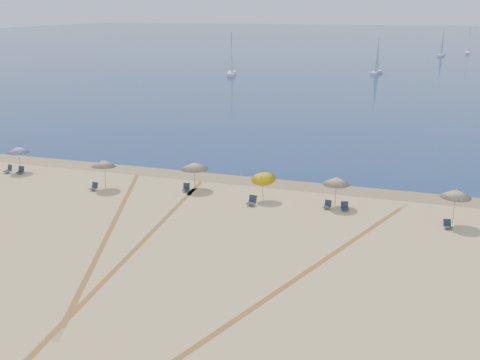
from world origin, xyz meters
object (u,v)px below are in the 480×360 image
at_px(sailboat_1, 468,46).
at_px(chair_0, 8,169).
at_px(chair_6, 345,207).
at_px(chair_5, 328,205).
at_px(chair_1, 21,170).
at_px(sailboat_3, 377,63).
at_px(umbrella_0, 18,150).
at_px(umbrella_2, 194,166).
at_px(chair_3, 186,188).
at_px(chair_4, 252,201).
at_px(umbrella_5, 456,193).
at_px(umbrella_3, 263,176).
at_px(chair_7, 448,225).
at_px(umbrella_4, 336,181).
at_px(sailboat_0, 442,48).
at_px(chair_2, 94,187).
at_px(sailboat_2, 232,62).
at_px(umbrella_1, 104,163).

bearing_deg(sailboat_1, chair_0, -104.14).
bearing_deg(chair_6, chair_5, 161.72).
bearing_deg(chair_1, sailboat_3, 64.96).
xyz_separation_m(umbrella_0, sailboat_3, (25.57, 84.32, 0.32)).
distance_m(umbrella_2, chair_6, 12.43).
distance_m(umbrella_0, chair_6, 29.04).
bearing_deg(umbrella_2, chair_3, -114.74).
distance_m(umbrella_2, chair_4, 6.20).
bearing_deg(umbrella_5, umbrella_2, 174.45).
height_order(umbrella_3, chair_4, umbrella_3).
distance_m(umbrella_3, chair_7, 13.43).
relative_size(chair_1, chair_3, 0.96).
bearing_deg(umbrella_0, chair_7, -4.19).
height_order(chair_0, chair_4, chair_4).
height_order(chair_1, chair_5, chair_1).
distance_m(chair_7, sailboat_3, 87.59).
relative_size(umbrella_2, chair_7, 3.25).
bearing_deg(sailboat_1, umbrella_3, -95.57).
relative_size(chair_7, sailboat_1, 0.09).
height_order(chair_5, sailboat_3, sailboat_3).
height_order(umbrella_4, chair_1, umbrella_4).
xyz_separation_m(umbrella_3, sailboat_3, (2.87, 85.12, 0.43)).
height_order(sailboat_0, sailboat_1, sailboat_1).
bearing_deg(chair_2, sailboat_1, 78.90).
relative_size(chair_6, sailboat_2, 0.08).
bearing_deg(chair_0, sailboat_2, 112.20).
bearing_deg(chair_1, chair_5, -10.00).
bearing_deg(sailboat_2, chair_6, -80.75).
bearing_deg(chair_4, umbrella_4, 23.97).
xyz_separation_m(umbrella_5, chair_5, (-8.57, 0.50, -1.95)).
distance_m(umbrella_2, umbrella_5, 19.64).
relative_size(umbrella_0, sailboat_0, 0.30).
xyz_separation_m(umbrella_0, umbrella_4, (28.16, -0.54, -0.04)).
bearing_deg(umbrella_4, chair_0, -179.71).
height_order(umbrella_4, chair_6, umbrella_4).
xyz_separation_m(umbrella_1, chair_3, (6.63, 1.13, -1.80)).
height_order(umbrella_4, umbrella_5, umbrella_5).
relative_size(umbrella_4, sailboat_3, 0.30).
xyz_separation_m(chair_7, sailboat_0, (4.96, 136.97, 2.08)).
bearing_deg(chair_2, chair_5, 8.17).
relative_size(umbrella_5, sailboat_0, 0.33).
xyz_separation_m(umbrella_0, umbrella_5, (36.27, -1.76, 0.21)).
bearing_deg(sailboat_1, chair_5, -93.64).
relative_size(umbrella_3, chair_7, 3.48).
bearing_deg(sailboat_2, umbrella_5, -76.34).
relative_size(umbrella_0, sailboat_1, 0.30).
xyz_separation_m(umbrella_2, chair_1, (-16.27, -0.71, -1.65)).
height_order(umbrella_2, chair_2, umbrella_2).
distance_m(umbrella_1, umbrella_2, 7.31).
height_order(chair_1, chair_7, chair_1).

